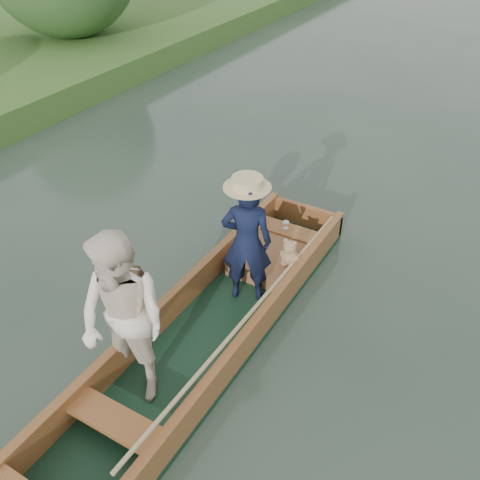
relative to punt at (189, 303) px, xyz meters
The scene contains 2 objects.
ground 0.73m from the punt, 72.36° to the left, with size 120.00×120.00×0.00m, color #283D30.
punt is the anchor object (origin of this frame).
Camera 1 is at (2.45, -3.59, 4.43)m, focal length 40.00 mm.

